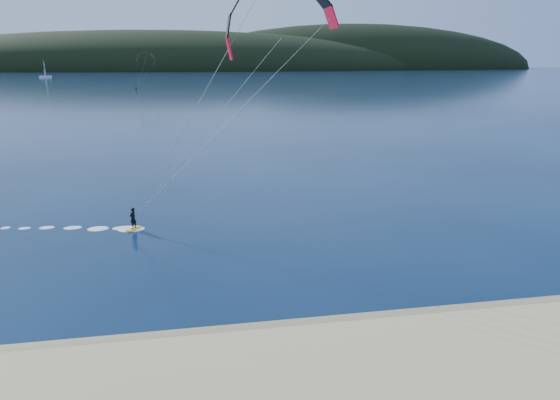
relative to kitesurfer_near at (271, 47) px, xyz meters
name	(u,v)px	position (x,y,z in m)	size (l,w,h in m)	color
wet_sand	(267,337)	(-1.99, -11.23, -13.11)	(220.00, 2.50, 0.10)	#88764F
headland	(199,70)	(-1.36, 729.56, -13.16)	(1200.00, 310.00, 140.00)	black
kitesurfer_near	(271,47)	(0.00, 0.00, 0.00)	(24.99, 8.28, 17.48)	gold
kitesurfer_far	(146,62)	(-25.41, 180.47, -1.01)	(10.09, 6.88, 14.89)	gold
sailboat	(45,76)	(-122.15, 378.43, -12.21)	(9.27, 5.81, 12.94)	white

